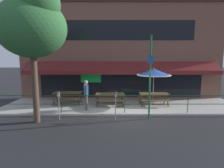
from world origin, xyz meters
TOP-DOWN VIEW (x-y plane):
  - ground_plane at (0.00, 0.00)m, footprint 120.00×120.00m
  - patio_deck at (0.00, 2.00)m, footprint 15.00×4.00m
  - restaurant_building at (-0.00, 4.22)m, footprint 15.00×1.60m
  - patio_railing at (0.00, 0.30)m, footprint 13.84×0.04m
  - picnic_table_left at (-3.58, 2.25)m, footprint 1.80×1.42m
  - picnic_table_centre at (-0.81, 1.87)m, footprint 1.80×1.42m
  - picnic_table_right at (1.97, 1.91)m, footprint 1.80×1.42m
  - patio_umbrella_right at (1.97, 2.11)m, footprint 2.14×2.14m
  - pedestrian_walking at (-2.16, 0.85)m, footprint 0.33×0.61m
  - parking_meter_near at (-3.30, -0.58)m, footprint 0.15×0.16m
  - parking_meter_far at (-0.51, -0.60)m, footprint 0.15×0.16m
  - street_sign_pole at (1.18, -0.45)m, footprint 0.28×0.09m
  - street_tree_curbside at (-4.18, -0.96)m, footprint 3.12×2.81m

SIDE VIEW (x-z plane):
  - ground_plane at x=0.00m, z-range 0.00..0.00m
  - patio_deck at x=0.00m, z-range 0.00..0.10m
  - picnic_table_left at x=-3.58m, z-range 0.33..1.08m
  - picnic_table_centre at x=-0.81m, z-range 0.33..1.08m
  - picnic_table_right at x=1.97m, z-range 0.33..1.08m
  - patio_railing at x=0.00m, z-range 0.32..1.28m
  - pedestrian_walking at x=-2.16m, z-range 0.20..1.91m
  - parking_meter_near at x=-3.30m, z-range 0.44..1.86m
  - parking_meter_far at x=-0.51m, z-range 0.44..1.86m
  - street_sign_pole at x=1.18m, z-range 0.06..4.20m
  - patio_umbrella_right at x=1.97m, z-range 0.99..3.37m
  - restaurant_building at x=0.00m, z-range -0.02..7.22m
  - street_tree_curbside at x=-4.18m, z-range 1.44..7.60m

